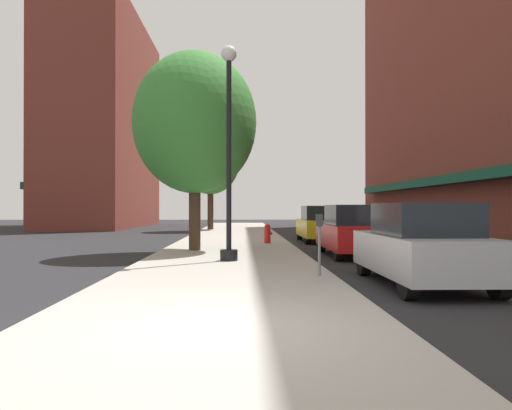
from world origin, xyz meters
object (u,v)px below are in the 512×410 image
(car_silver, at_px, (422,246))
(car_yellow, at_px, (320,224))
(lamppost, at_px, (229,148))
(fire_hydrant, at_px, (267,233))
(tree_near, at_px, (195,123))
(parking_meter_near, at_px, (319,237))
(car_red, at_px, (353,231))
(tree_mid, at_px, (210,161))

(car_silver, height_order, car_yellow, same)
(car_silver, relative_size, car_yellow, 1.00)
(lamppost, height_order, car_silver, lamppost)
(fire_hydrant, relative_size, car_silver, 0.18)
(fire_hydrant, height_order, tree_near, tree_near)
(tree_near, distance_m, car_silver, 9.84)
(parking_meter_near, bearing_deg, car_yellow, 81.25)
(car_silver, xyz_separation_m, car_yellow, (0.00, 13.37, 0.00))
(fire_hydrant, xyz_separation_m, car_silver, (2.57, -10.83, 0.29))
(car_silver, distance_m, car_yellow, 13.37)
(fire_hydrant, xyz_separation_m, car_red, (2.57, -4.47, 0.29))
(car_silver, bearing_deg, parking_meter_near, 162.24)
(fire_hydrant, relative_size, parking_meter_near, 0.60)
(parking_meter_near, xyz_separation_m, tree_near, (-3.27, 6.78, 3.53))
(fire_hydrant, bearing_deg, parking_meter_near, -86.52)
(parking_meter_near, relative_size, car_yellow, 0.30)
(car_red, bearing_deg, tree_mid, 105.82)
(parking_meter_near, distance_m, tree_near, 8.32)
(tree_mid, bearing_deg, fire_hydrant, -77.10)
(lamppost, bearing_deg, tree_mid, 94.92)
(car_yellow, bearing_deg, car_silver, -89.65)
(lamppost, distance_m, parking_meter_near, 4.40)
(tree_mid, xyz_separation_m, car_yellow, (5.76, -11.38, -3.93))
(car_silver, xyz_separation_m, car_red, (0.00, 6.36, 0.00))
(fire_hydrant, height_order, parking_meter_near, parking_meter_near)
(tree_mid, height_order, car_silver, tree_mid)
(tree_near, distance_m, car_yellow, 8.69)
(lamppost, relative_size, tree_near, 0.87)
(fire_hydrant, bearing_deg, tree_mid, 102.90)
(tree_mid, relative_size, car_yellow, 1.61)
(lamppost, xyz_separation_m, fire_hydrant, (1.39, 6.93, -2.68))
(tree_near, relative_size, car_silver, 1.58)
(fire_hydrant, bearing_deg, lamppost, -101.36)
(parking_meter_near, height_order, car_silver, car_silver)
(car_red, xyz_separation_m, car_yellow, (0.00, 7.01, 0.00))
(parking_meter_near, bearing_deg, fire_hydrant, 93.48)
(fire_hydrant, xyz_separation_m, car_yellow, (2.57, 2.54, 0.29))
(car_silver, height_order, car_red, same)
(parking_meter_near, distance_m, tree_mid, 24.64)
(parking_meter_near, relative_size, tree_near, 0.19)
(parking_meter_near, height_order, tree_near, tree_near)
(car_yellow, bearing_deg, fire_hydrant, -134.90)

